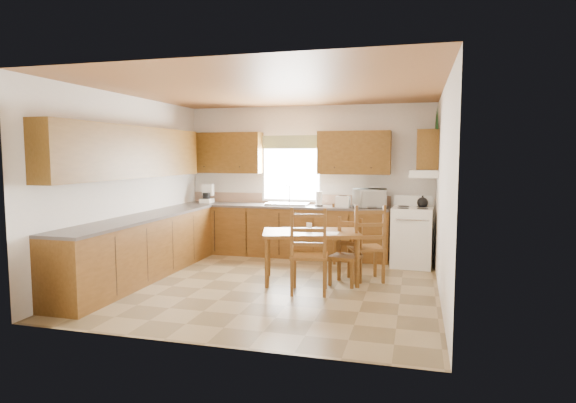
% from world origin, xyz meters
% --- Properties ---
extents(floor, '(4.50, 4.50, 0.00)m').
position_xyz_m(floor, '(0.00, 0.00, 0.00)').
color(floor, olive).
rests_on(floor, ground).
extents(ceiling, '(4.50, 4.50, 0.00)m').
position_xyz_m(ceiling, '(0.00, 0.00, 2.70)').
color(ceiling, '#965F31').
rests_on(ceiling, floor).
extents(wall_left, '(4.50, 4.50, 0.00)m').
position_xyz_m(wall_left, '(-2.25, 0.00, 1.35)').
color(wall_left, white).
rests_on(wall_left, floor).
extents(wall_right, '(4.50, 4.50, 0.00)m').
position_xyz_m(wall_right, '(2.25, 0.00, 1.35)').
color(wall_right, white).
rests_on(wall_right, floor).
extents(wall_back, '(4.50, 4.50, 0.00)m').
position_xyz_m(wall_back, '(0.00, 2.25, 1.35)').
color(wall_back, white).
rests_on(wall_back, floor).
extents(wall_front, '(4.50, 4.50, 0.00)m').
position_xyz_m(wall_front, '(0.00, -2.25, 1.35)').
color(wall_front, white).
rests_on(wall_front, floor).
extents(lower_cab_back, '(3.75, 0.60, 0.88)m').
position_xyz_m(lower_cab_back, '(-0.38, 1.95, 0.44)').
color(lower_cab_back, brown).
rests_on(lower_cab_back, floor).
extents(lower_cab_left, '(0.60, 3.60, 0.88)m').
position_xyz_m(lower_cab_left, '(-1.95, -0.15, 0.44)').
color(lower_cab_left, brown).
rests_on(lower_cab_left, floor).
extents(counter_back, '(3.75, 0.63, 0.04)m').
position_xyz_m(counter_back, '(-0.38, 1.95, 0.90)').
color(counter_back, '#514845').
rests_on(counter_back, lower_cab_back).
extents(counter_left, '(0.63, 3.60, 0.04)m').
position_xyz_m(counter_left, '(-1.95, -0.15, 0.90)').
color(counter_left, '#514845').
rests_on(counter_left, lower_cab_left).
extents(backsplash, '(3.75, 0.01, 0.18)m').
position_xyz_m(backsplash, '(-0.38, 2.24, 1.01)').
color(backsplash, '#A27F64').
rests_on(backsplash, counter_back).
extents(upper_cab_back_left, '(1.41, 0.33, 0.75)m').
position_xyz_m(upper_cab_back_left, '(-1.55, 2.08, 1.85)').
color(upper_cab_back_left, brown).
rests_on(upper_cab_back_left, wall_back).
extents(upper_cab_back_right, '(1.25, 0.33, 0.75)m').
position_xyz_m(upper_cab_back_right, '(0.86, 2.08, 1.85)').
color(upper_cab_back_right, brown).
rests_on(upper_cab_back_right, wall_back).
extents(upper_cab_left, '(0.33, 3.60, 0.75)m').
position_xyz_m(upper_cab_left, '(-2.08, -0.15, 1.85)').
color(upper_cab_left, brown).
rests_on(upper_cab_left, wall_left).
extents(upper_cab_stove, '(0.33, 0.62, 0.62)m').
position_xyz_m(upper_cab_stove, '(2.08, 1.65, 1.90)').
color(upper_cab_stove, brown).
rests_on(upper_cab_stove, wall_right).
extents(range_hood, '(0.44, 0.62, 0.12)m').
position_xyz_m(range_hood, '(2.03, 1.65, 1.52)').
color(range_hood, white).
rests_on(range_hood, wall_right).
extents(window_frame, '(1.13, 0.02, 1.18)m').
position_xyz_m(window_frame, '(-0.30, 2.22, 1.55)').
color(window_frame, white).
rests_on(window_frame, wall_back).
extents(window_pane, '(1.05, 0.01, 1.10)m').
position_xyz_m(window_pane, '(-0.30, 2.21, 1.55)').
color(window_pane, white).
rests_on(window_pane, wall_back).
extents(window_valance, '(1.19, 0.01, 0.24)m').
position_xyz_m(window_valance, '(-0.30, 2.19, 2.05)').
color(window_valance, '#3A5829').
rests_on(window_valance, wall_back).
extents(sink_basin, '(0.75, 0.45, 0.04)m').
position_xyz_m(sink_basin, '(-0.30, 1.95, 0.94)').
color(sink_basin, silver).
rests_on(sink_basin, counter_back).
extents(pine_decal_a, '(0.22, 0.22, 0.36)m').
position_xyz_m(pine_decal_a, '(2.21, 1.33, 2.38)').
color(pine_decal_a, '#123716').
rests_on(pine_decal_a, wall_right).
extents(pine_decal_b, '(0.22, 0.22, 0.36)m').
position_xyz_m(pine_decal_b, '(2.21, 1.65, 2.42)').
color(pine_decal_b, '#123716').
rests_on(pine_decal_b, wall_right).
extents(pine_decal_c, '(0.22, 0.22, 0.36)m').
position_xyz_m(pine_decal_c, '(2.21, 1.97, 2.38)').
color(pine_decal_c, '#123716').
rests_on(pine_decal_c, wall_right).
extents(stove, '(0.68, 0.70, 0.94)m').
position_xyz_m(stove, '(1.88, 1.69, 0.47)').
color(stove, white).
rests_on(stove, floor).
extents(coffeemaker, '(0.18, 0.22, 0.30)m').
position_xyz_m(coffeemaker, '(-1.87, 1.96, 1.07)').
color(coffeemaker, white).
rests_on(coffeemaker, counter_back).
extents(paper_towel, '(0.14, 0.14, 0.26)m').
position_xyz_m(paper_towel, '(0.28, 1.92, 1.05)').
color(paper_towel, white).
rests_on(paper_towel, counter_back).
extents(toaster, '(0.25, 0.17, 0.19)m').
position_xyz_m(toaster, '(0.71, 1.85, 1.02)').
color(toaster, white).
rests_on(toaster, counter_back).
extents(microwave, '(0.56, 0.42, 0.32)m').
position_xyz_m(microwave, '(1.16, 1.95, 1.08)').
color(microwave, white).
rests_on(microwave, counter_back).
extents(dining_table, '(1.52, 1.11, 0.73)m').
position_xyz_m(dining_table, '(0.49, 0.31, 0.36)').
color(dining_table, brown).
rests_on(dining_table, floor).
extents(chair_near_left, '(0.54, 0.52, 1.14)m').
position_xyz_m(chair_near_left, '(0.59, -0.25, 0.57)').
color(chair_near_left, brown).
rests_on(chair_near_left, floor).
extents(chair_near_right, '(0.60, 0.58, 1.11)m').
position_xyz_m(chair_near_right, '(1.24, 0.57, 0.55)').
color(chair_near_right, brown).
rests_on(chair_near_right, floor).
extents(chair_far_left, '(0.47, 0.45, 0.92)m').
position_xyz_m(chair_far_left, '(0.99, 0.28, 0.46)').
color(chair_far_left, brown).
rests_on(chair_far_left, floor).
extents(chair_far_right, '(0.49, 0.48, 0.98)m').
position_xyz_m(chair_far_right, '(0.77, 1.67, 0.49)').
color(chair_far_right, brown).
rests_on(chair_far_right, floor).
extents(table_paper, '(0.19, 0.25, 0.00)m').
position_xyz_m(table_paper, '(0.80, 0.22, 0.73)').
color(table_paper, white).
rests_on(table_paper, dining_table).
extents(table_card, '(0.09, 0.05, 0.11)m').
position_xyz_m(table_card, '(0.45, 0.38, 0.79)').
color(table_card, white).
rests_on(table_card, dining_table).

